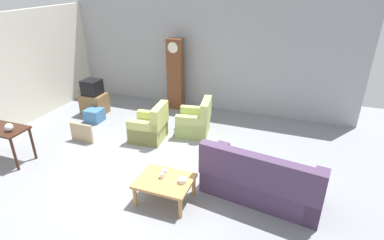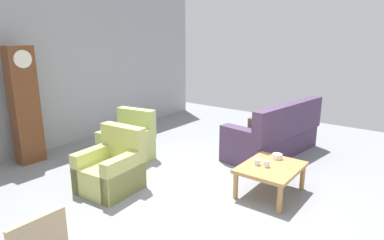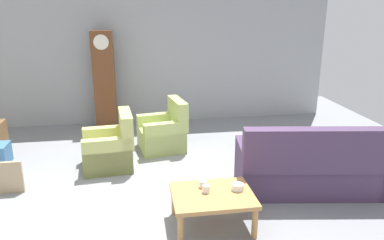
{
  "view_description": "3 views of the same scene",
  "coord_description": "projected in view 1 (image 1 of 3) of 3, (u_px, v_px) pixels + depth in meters",
  "views": [
    {
      "loc": [
        2.66,
        -4.83,
        3.69
      ],
      "look_at": [
        0.5,
        1.0,
        0.74
      ],
      "focal_mm": 28.98,
      "sensor_mm": 36.0,
      "label": 1
    },
    {
      "loc": [
        -3.45,
        -2.57,
        2.22
      ],
      "look_at": [
        0.6,
        0.53,
        0.9
      ],
      "focal_mm": 30.47,
      "sensor_mm": 36.0,
      "label": 2
    },
    {
      "loc": [
        -0.18,
        -4.69,
        2.56
      ],
      "look_at": [
        0.67,
        0.74,
        0.85
      ],
      "focal_mm": 34.83,
      "sensor_mm": 36.0,
      "label": 3
    }
  ],
  "objects": [
    {
      "name": "garage_door_wall",
      "position": [
        207.0,
        54.0,
        8.88
      ],
      "size": [
        8.4,
        0.16,
        3.2
      ],
      "primitive_type": "cube",
      "color": "#9EA0A5",
      "rests_on": "ground_plane"
    },
    {
      "name": "couch_floral",
      "position": [
        261.0,
        182.0,
        5.48
      ],
      "size": [
        2.21,
        1.17,
        1.04
      ],
      "color": "#4C3856",
      "rests_on": "ground_plane"
    },
    {
      "name": "storage_box_blue",
      "position": [
        94.0,
        115.0,
        8.49
      ],
      "size": [
        0.44,
        0.41,
        0.35
      ],
      "primitive_type": "cube",
      "color": "teal",
      "rests_on": "ground_plane"
    },
    {
      "name": "armchair_olive_near",
      "position": [
        150.0,
        128.0,
        7.5
      ],
      "size": [
        0.86,
        0.83,
        0.92
      ],
      "color": "#B7BC66",
      "rests_on": "ground_plane"
    },
    {
      "name": "tv_stand_cabinet",
      "position": [
        94.0,
        104.0,
        8.93
      ],
      "size": [
        0.68,
        0.52,
        0.59
      ],
      "primitive_type": "cube",
      "color": "brown",
      "rests_on": "ground_plane"
    },
    {
      "name": "grandfather_clock",
      "position": [
        176.0,
        74.0,
        8.98
      ],
      "size": [
        0.44,
        0.3,
        2.07
      ],
      "color": "brown",
      "rests_on": "ground_plane"
    },
    {
      "name": "glass_dome_cloche",
      "position": [
        9.0,
        127.0,
        6.29
      ],
      "size": [
        0.17,
        0.17,
        0.17
      ],
      "primitive_type": "sphere",
      "color": "silver",
      "rests_on": "console_table_dark"
    },
    {
      "name": "pegboard_wall_left",
      "position": [
        3.0,
        75.0,
        7.55
      ],
      "size": [
        0.12,
        6.4,
        2.88
      ],
      "primitive_type": "cube",
      "color": "silver",
      "rests_on": "ground_plane"
    },
    {
      "name": "cup_white_porcelain",
      "position": [
        162.0,
        176.0,
        5.45
      ],
      "size": [
        0.09,
        0.09,
        0.09
      ],
      "primitive_type": "cylinder",
      "color": "white",
      "rests_on": "coffee_table_wood"
    },
    {
      "name": "cup_blue_rimmed",
      "position": [
        164.0,
        171.0,
        5.56
      ],
      "size": [
        0.09,
        0.09,
        0.08
      ],
      "primitive_type": "cylinder",
      "color": "silver",
      "rests_on": "coffee_table_wood"
    },
    {
      "name": "framed_picture_leaning",
      "position": [
        82.0,
        133.0,
        7.41
      ],
      "size": [
        0.6,
        0.05,
        0.47
      ],
      "primitive_type": "cube",
      "color": "tan",
      "rests_on": "ground_plane"
    },
    {
      "name": "armchair_olive_far",
      "position": [
        195.0,
        122.0,
        7.77
      ],
      "size": [
        0.91,
        0.88,
        0.92
      ],
      "color": "#AFBF6B",
      "rests_on": "ground_plane"
    },
    {
      "name": "bowl_white_stacked",
      "position": [
        182.0,
        180.0,
        5.33
      ],
      "size": [
        0.15,
        0.15,
        0.08
      ],
      "primitive_type": "cylinder",
      "color": "white",
      "rests_on": "coffee_table_wood"
    },
    {
      "name": "tv_crt",
      "position": [
        92.0,
        87.0,
        8.71
      ],
      "size": [
        0.48,
        0.44,
        0.42
      ],
      "primitive_type": "cube",
      "color": "black",
      "rests_on": "tv_stand_cabinet"
    },
    {
      "name": "coffee_table_wood",
      "position": [
        165.0,
        183.0,
        5.43
      ],
      "size": [
        0.96,
        0.76,
        0.43
      ],
      "color": "#B27F47",
      "rests_on": "ground_plane"
    },
    {
      "name": "ground_plane",
      "position": [
        153.0,
        167.0,
        6.51
      ],
      "size": [
        10.4,
        10.4,
        0.0
      ],
      "primitive_type": "plane",
      "color": "gray"
    }
  ]
}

